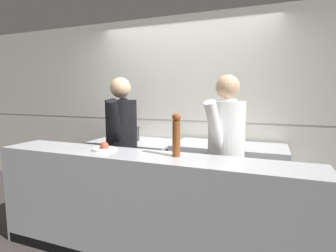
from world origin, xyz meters
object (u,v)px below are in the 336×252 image
chef_head_cook (122,145)px  chef_sous (226,154)px  oven_range (135,171)px  plated_dish_main (104,148)px  pepper_mill (176,134)px  stock_pot (127,133)px

chef_head_cook → chef_sous: size_ratio=1.00×
chef_head_cook → chef_sous: bearing=-15.9°
oven_range → plated_dish_main: size_ratio=4.85×
oven_range → pepper_mill: size_ratio=3.01×
oven_range → plated_dish_main: plated_dish_main is taller
oven_range → chef_sous: 1.58m
oven_range → chef_sous: size_ratio=0.66×
chef_head_cook → chef_sous: 1.17m
oven_range → pepper_mill: pepper_mill is taller
plated_dish_main → chef_head_cook: 0.49m
pepper_mill → chef_head_cook: 0.97m
pepper_mill → chef_sous: (0.35, 0.45, -0.24)m
stock_pot → plated_dish_main: bearing=-70.6°
chef_head_cook → stock_pot: bearing=99.7°
stock_pot → pepper_mill: (1.10, -1.08, 0.21)m
chef_head_cook → chef_sous: chef_head_cook is taller
oven_range → plated_dish_main: (0.28, -1.11, 0.57)m
pepper_mill → chef_sous: size_ratio=0.22×
plated_dish_main → chef_head_cook: (-0.10, 0.47, -0.07)m
oven_range → pepper_mill: bearing=-47.6°
chef_sous → plated_dish_main: bearing=-138.3°
oven_range → stock_pot: stock_pot is taller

